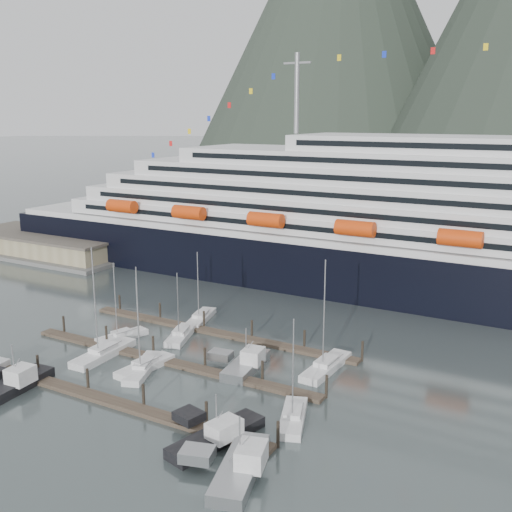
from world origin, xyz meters
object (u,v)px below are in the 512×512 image
(sailboat_e, at_px, (201,319))
(sailboat_g, at_px, (326,367))
(sailboat_c, at_px, (145,367))
(trawler_c, at_px, (216,435))
(cruise_ship, at_px, (493,239))
(sailboat_f, at_px, (181,336))
(warehouse, at_px, (47,246))
(trawler_e, at_px, (245,363))
(trawler_b, at_px, (15,383))
(trawler_d, at_px, (239,466))
(sailboat_b, at_px, (104,354))
(sailboat_a, at_px, (122,337))
(sailboat_d, at_px, (143,368))
(sailboat_h, at_px, (293,418))

(sailboat_e, xyz_separation_m, sailboat_g, (26.42, -8.24, 0.04))
(sailboat_c, relative_size, trawler_c, 1.12)
(cruise_ship, distance_m, sailboat_f, 59.23)
(warehouse, xyz_separation_m, trawler_e, (77.96, -35.40, -1.39))
(sailboat_g, height_order, trawler_c, sailboat_g)
(sailboat_g, bearing_deg, trawler_b, 130.12)
(trawler_b, bearing_deg, sailboat_g, -57.02)
(sailboat_f, bearing_deg, cruise_ship, -60.62)
(trawler_d, bearing_deg, sailboat_g, -11.40)
(cruise_ship, relative_size, sailboat_c, 15.24)
(warehouse, xyz_separation_m, sailboat_b, (57.91, -41.68, -1.79))
(sailboat_f, relative_size, sailboat_g, 0.69)
(sailboat_f, bearing_deg, trawler_b, 143.85)
(sailboat_g, bearing_deg, trawler_c, 174.83)
(sailboat_a, xyz_separation_m, trawler_d, (34.39, -21.98, 0.47))
(trawler_c, relative_size, trawler_d, 1.03)
(sailboat_d, relative_size, sailboat_h, 1.17)
(cruise_ship, xyz_separation_m, sailboat_c, (-36.00, -55.18, -11.62))
(warehouse, relative_size, sailboat_a, 3.60)
(sailboat_f, relative_size, sailboat_h, 0.86)
(sailboat_h, bearing_deg, sailboat_b, 63.88)
(sailboat_a, distance_m, trawler_c, 34.33)
(sailboat_g, distance_m, trawler_b, 40.72)
(cruise_ship, xyz_separation_m, sailboat_f, (-38.76, -43.25, -11.63))
(sailboat_b, height_order, trawler_d, sailboat_b)
(trawler_c, bearing_deg, sailboat_f, 57.46)
(cruise_ship, bearing_deg, sailboat_f, -131.86)
(sailboat_b, bearing_deg, sailboat_d, -100.03)
(sailboat_c, xyz_separation_m, trawler_b, (-10.52, -12.87, 0.45))
(sailboat_b, xyz_separation_m, sailboat_e, (3.43, 19.67, -0.05))
(sailboat_f, height_order, trawler_d, sailboat_f)
(cruise_ship, height_order, sailboat_c, cruise_ship)
(sailboat_a, xyz_separation_m, sailboat_e, (5.85, 13.05, -0.00))
(sailboat_d, xyz_separation_m, trawler_d, (23.72, -14.23, 0.46))
(sailboat_b, relative_size, sailboat_g, 1.04)
(sailboat_d, bearing_deg, sailboat_h, -116.57)
(trawler_c, bearing_deg, warehouse, 72.18)
(sailboat_b, height_order, sailboat_c, sailboat_b)
(cruise_ship, bearing_deg, sailboat_b, -128.93)
(cruise_ship, height_order, sailboat_b, cruise_ship)
(sailboat_e, height_order, trawler_b, sailboat_e)
(sailboat_g, xyz_separation_m, trawler_e, (-9.79, -5.16, 0.41))
(cruise_ship, relative_size, sailboat_g, 12.90)
(sailboat_d, bearing_deg, warehouse, 36.31)
(trawler_c, bearing_deg, sailboat_d, 75.16)
(trawler_c, bearing_deg, sailboat_a, 72.53)
(sailboat_a, relative_size, sailboat_d, 0.83)
(warehouse, relative_size, sailboat_d, 3.00)
(cruise_ship, bearing_deg, trawler_b, -124.36)
(sailboat_c, bearing_deg, trawler_d, -115.49)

